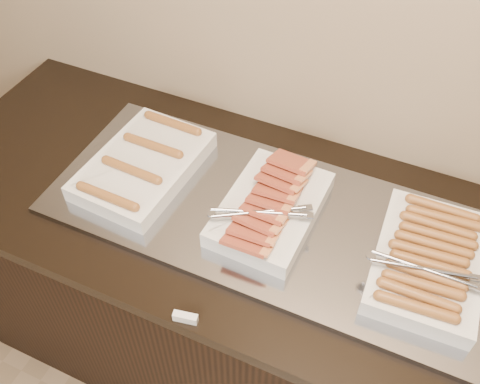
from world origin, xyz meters
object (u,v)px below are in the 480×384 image
counter (265,305)px  warming_tray (269,217)px  dish_left (144,165)px  dish_center (270,207)px  dish_right (428,261)px

counter → warming_tray: warming_tray is taller
warming_tray → dish_left: size_ratio=2.99×
dish_left → dish_center: size_ratio=1.08×
counter → dish_center: bearing=-113.2°
dish_left → dish_center: (0.39, -0.00, 0.01)m
dish_center → dish_right: 0.41m
warming_tray → dish_center: size_ratio=3.23×
counter → dish_right: dish_right is taller
warming_tray → counter: bearing=0.0°
dish_center → dish_right: bearing=1.8°
warming_tray → dish_right: (0.41, -0.00, 0.04)m
dish_left → dish_right: 0.80m
counter → dish_right: bearing=-0.5°
warming_tray → dish_right: 0.42m
counter → dish_center: size_ratio=5.55×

